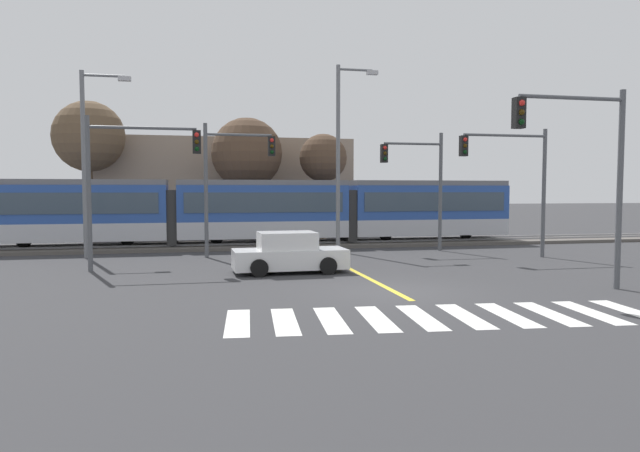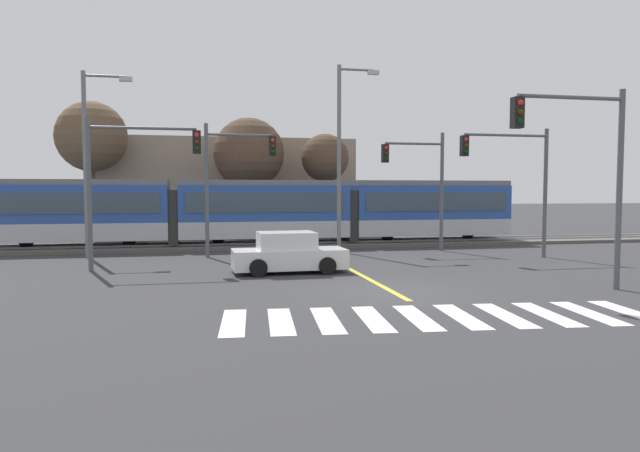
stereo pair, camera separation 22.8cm
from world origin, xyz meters
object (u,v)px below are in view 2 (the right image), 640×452
at_px(light_rail_tram, 264,209).
at_px(sedan_crossing, 289,254).
at_px(street_lamp_centre, 343,148).
at_px(bare_tree_far_west, 92,137).
at_px(traffic_light_near_right, 585,156).
at_px(traffic_light_mid_left, 129,168).
at_px(traffic_light_mid_right, 516,171).
at_px(street_lamp_west, 90,152).
at_px(bare_tree_east, 325,159).
at_px(bare_tree_west, 249,154).
at_px(traffic_light_far_left, 230,171).
at_px(traffic_light_far_right, 422,175).

height_order(light_rail_tram, sedan_crossing, light_rail_tram).
height_order(street_lamp_centre, bare_tree_far_west, street_lamp_centre).
bearing_deg(traffic_light_near_right, traffic_light_mid_left, 151.57).
relative_size(traffic_light_near_right, bare_tree_far_west, 0.73).
relative_size(traffic_light_mid_right, street_lamp_west, 0.69).
bearing_deg(bare_tree_east, bare_tree_far_west, 174.54).
bearing_deg(sedan_crossing, street_lamp_centre, 60.54).
relative_size(bare_tree_west, bare_tree_east, 1.14).
bearing_deg(bare_tree_west, traffic_light_far_left, -99.88).
relative_size(traffic_light_mid_left, bare_tree_far_west, 0.70).
xyz_separation_m(street_lamp_west, bare_tree_east, (12.51, 7.58, 0.26)).
xyz_separation_m(traffic_light_mid_right, bare_tree_east, (-6.25, 11.72, 1.09)).
height_order(sedan_crossing, street_lamp_centre, street_lamp_centre).
bearing_deg(bare_tree_east, bare_tree_west, 172.49).
xyz_separation_m(sedan_crossing, traffic_light_near_right, (8.16, -5.69, 3.41)).
xyz_separation_m(traffic_light_near_right, traffic_light_mid_right, (2.52, 8.05, -0.16)).
distance_m(light_rail_tram, traffic_light_mid_right, 13.12).
bearing_deg(traffic_light_mid_right, traffic_light_far_right, 130.47).
xyz_separation_m(street_lamp_west, street_lamp_centre, (11.76, 0.00, 0.39)).
bearing_deg(traffic_light_far_right, street_lamp_west, 177.96).
bearing_deg(bare_tree_west, sedan_crossing, -88.98).
height_order(traffic_light_near_right, bare_tree_far_west, bare_tree_far_west).
height_order(street_lamp_centre, bare_tree_west, street_lamp_centre).
distance_m(street_lamp_west, bare_tree_far_west, 9.16).
relative_size(light_rail_tram, bare_tree_far_west, 3.35).
height_order(street_lamp_west, bare_tree_east, street_lamp_west).
xyz_separation_m(traffic_light_near_right, bare_tree_far_west, (-17.73, 21.12, 2.14)).
height_order(light_rail_tram, traffic_light_mid_left, traffic_light_mid_left).
bearing_deg(bare_tree_far_west, traffic_light_far_right, -28.86).
bearing_deg(traffic_light_near_right, traffic_light_far_left, 131.92).
xyz_separation_m(traffic_light_near_right, bare_tree_west, (-8.42, 20.40, 1.22)).
distance_m(sedan_crossing, bare_tree_far_west, 18.99).
bearing_deg(traffic_light_far_left, bare_tree_west, 80.12).
relative_size(traffic_light_far_right, street_lamp_west, 0.71).
bearing_deg(street_lamp_west, light_rail_tram, 22.66).
distance_m(traffic_light_near_right, bare_tree_east, 20.15).
bearing_deg(traffic_light_mid_left, bare_tree_east, 49.87).
bearing_deg(street_lamp_centre, bare_tree_west, 115.69).
distance_m(light_rail_tram, street_lamp_centre, 5.83).
bearing_deg(traffic_light_near_right, street_lamp_west, 143.08).
xyz_separation_m(sedan_crossing, bare_tree_west, (-0.26, 14.71, 4.63)).
bearing_deg(traffic_light_far_left, traffic_light_mid_right, -13.93).
relative_size(traffic_light_mid_right, bare_tree_west, 0.77).
bearing_deg(sedan_crossing, bare_tree_far_west, 121.82).
bearing_deg(street_lamp_centre, bare_tree_east, 84.34).
bearing_deg(bare_tree_far_west, light_rail_tram, -29.42).
xyz_separation_m(traffic_light_far_left, bare_tree_far_west, (-7.71, 9.95, 2.28)).
bearing_deg(light_rail_tram, traffic_light_mid_right, -35.75).
height_order(traffic_light_far_right, traffic_light_far_left, traffic_light_far_left).
relative_size(bare_tree_far_west, bare_tree_west, 1.11).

